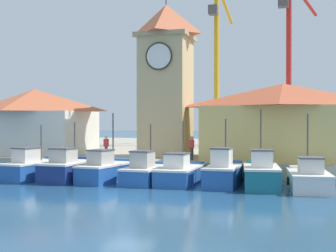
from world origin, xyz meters
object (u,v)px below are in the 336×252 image
object	(u,v)px
fishing_boat_right_inner	(261,174)
warehouse_right	(283,121)
fishing_boat_mid_right	(224,173)
fishing_boat_right_outer	(309,178)
dock_worker_along_quay	(192,148)
fishing_boat_left_inner	(107,170)
fishing_boat_mid_left	(147,172)
fishing_boat_left_outer	(70,169)
port_crane_far	(217,84)
fishing_boat_far_left	(34,168)
clock_tower	(166,77)
fishing_boat_center	(180,173)
dock_worker_near_tower	(106,146)
warehouse_left	(34,121)
port_crane_near	(289,82)

from	to	relation	value
fishing_boat_right_inner	warehouse_right	size ratio (longest dim) A/B	0.41
fishing_boat_mid_right	warehouse_right	distance (m)	8.19
fishing_boat_right_outer	dock_worker_along_quay	world-z (taller)	fishing_boat_right_outer
fishing_boat_right_outer	fishing_boat_left_inner	bearing A→B (deg)	178.38
fishing_boat_left_inner	fishing_boat_mid_left	bearing A→B (deg)	-0.56
fishing_boat_left_outer	port_crane_far	world-z (taller)	port_crane_far
fishing_boat_far_left	port_crane_far	world-z (taller)	port_crane_far
fishing_boat_far_left	clock_tower	size ratio (longest dim) A/B	0.40
dock_worker_along_quay	fishing_boat_right_outer	bearing A→B (deg)	-31.04
fishing_boat_mid_right	dock_worker_along_quay	bearing A→B (deg)	124.65
fishing_boat_center	dock_worker_near_tower	distance (m)	8.19
fishing_boat_mid_left	warehouse_right	world-z (taller)	warehouse_right
warehouse_left	dock_worker_along_quay	bearing A→B (deg)	-9.91
fishing_boat_mid_right	dock_worker_near_tower	xyz separation A→B (m)	(-9.61, 4.53, 1.17)
fishing_boat_far_left	fishing_boat_right_outer	size ratio (longest dim) A/B	1.09
fishing_boat_right_outer	port_crane_near	bearing A→B (deg)	94.62
fishing_boat_right_outer	port_crane_far	xyz separation A→B (m)	(-9.83, 24.86, 7.35)
fishing_boat_center	port_crane_near	distance (m)	24.04
port_crane_near	port_crane_far	distance (m)	8.24
fishing_boat_center	port_crane_near	size ratio (longest dim) A/B	0.29
fishing_boat_far_left	fishing_boat_mid_left	size ratio (longest dim) A/B	1.12
fishing_boat_mid_left	fishing_boat_center	distance (m)	2.10
fishing_boat_left_outer	fishing_boat_center	xyz separation A→B (m)	(7.23, 0.66, -0.10)
fishing_boat_right_inner	fishing_boat_right_outer	bearing A→B (deg)	0.62
fishing_boat_left_inner	fishing_boat_mid_left	world-z (taller)	fishing_boat_left_inner
fishing_boat_right_outer	fishing_boat_mid_left	bearing A→B (deg)	178.09
fishing_boat_center	fishing_boat_right_outer	world-z (taller)	fishing_boat_right_outer
fishing_boat_left_inner	fishing_boat_mid_right	distance (m)	7.49
clock_tower	fishing_boat_right_inner	bearing A→B (deg)	-43.67
fishing_boat_left_outer	fishing_boat_center	bearing A→B (deg)	5.22
fishing_boat_mid_right	clock_tower	world-z (taller)	clock_tower
fishing_boat_left_inner	port_crane_near	size ratio (longest dim) A/B	0.30
fishing_boat_left_inner	fishing_boat_center	size ratio (longest dim) A/B	1.05
fishing_boat_left_inner	dock_worker_along_quay	distance (m)	6.38
fishing_boat_right_outer	dock_worker_near_tower	world-z (taller)	fishing_boat_right_outer
fishing_boat_left_inner	dock_worker_near_tower	world-z (taller)	fishing_boat_left_inner
fishing_boat_left_inner	dock_worker_along_quay	size ratio (longest dim) A/B	3.25
fishing_boat_far_left	fishing_boat_center	distance (m)	9.92
fishing_boat_left_outer	fishing_boat_mid_left	distance (m)	5.16
fishing_boat_left_outer	fishing_boat_right_outer	xyz separation A→B (m)	(14.80, 0.05, -0.11)
fishing_boat_mid_right	fishing_boat_right_inner	bearing A→B (deg)	-9.53
fishing_boat_far_left	clock_tower	distance (m)	12.13
clock_tower	dock_worker_near_tower	world-z (taller)	clock_tower
warehouse_left	port_crane_near	size ratio (longest dim) A/B	0.54
fishing_boat_far_left	dock_worker_near_tower	bearing A→B (deg)	57.90
fishing_boat_mid_left	dock_worker_along_quay	size ratio (longest dim) A/B	2.94
fishing_boat_left_outer	fishing_boat_right_outer	bearing A→B (deg)	0.19
dock_worker_along_quay	clock_tower	bearing A→B (deg)	133.63
clock_tower	dock_worker_along_quay	distance (m)	6.65
fishing_boat_left_outer	dock_worker_near_tower	world-z (taller)	fishing_boat_left_outer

